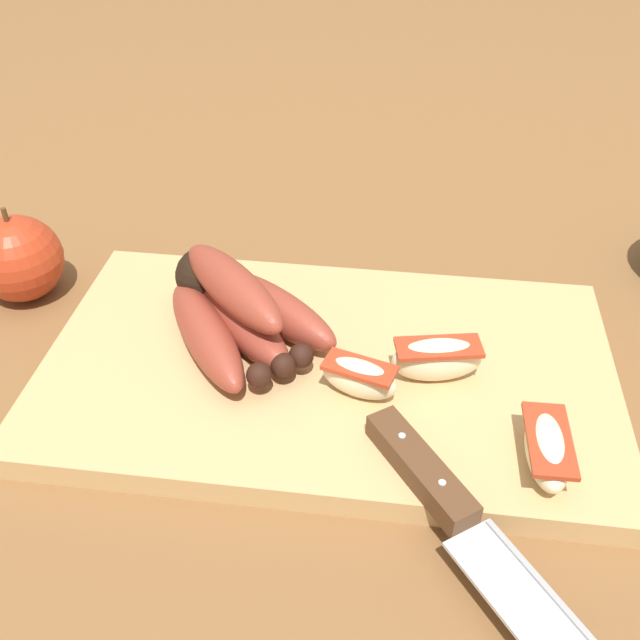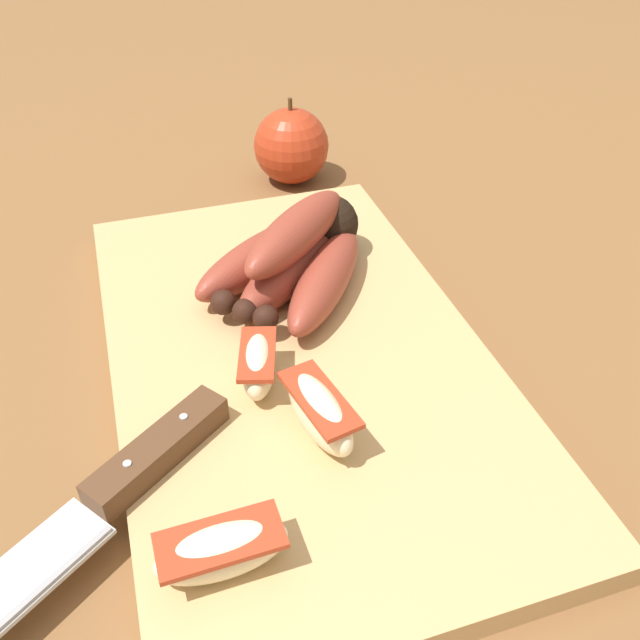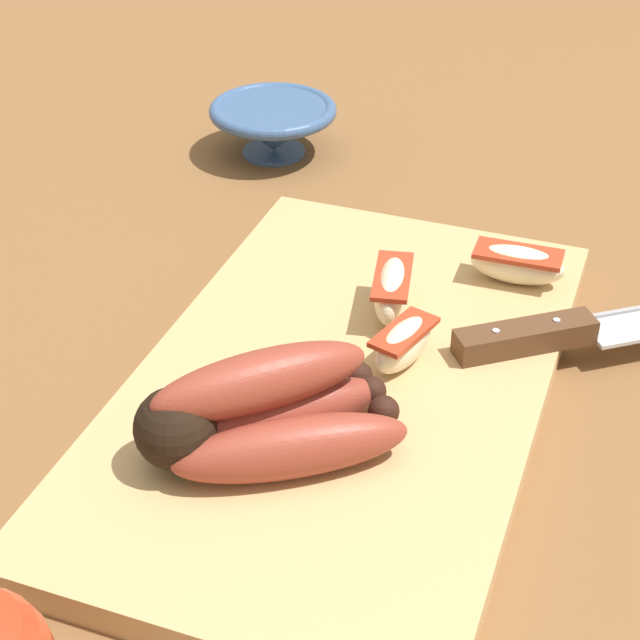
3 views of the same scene
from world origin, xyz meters
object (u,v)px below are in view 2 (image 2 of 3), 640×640
object	(u,v)px
apple_wedge_near	(320,412)
apple_wedge_far	(222,550)
banana_bunch	(297,256)
chefs_knife	(96,508)
whole_apple	(291,146)
apple_wedge_middle	(258,364)

from	to	relation	value
apple_wedge_near	apple_wedge_far	xyz separation A→B (m)	(-0.07, 0.08, -0.00)
banana_bunch	chefs_knife	distance (m)	0.25
banana_bunch	whole_apple	distance (m)	0.22
apple_wedge_near	apple_wedge_far	size ratio (longest dim) A/B	1.03
banana_bunch	apple_wedge_far	distance (m)	0.26
whole_apple	apple_wedge_far	bearing A→B (deg)	159.87
apple_wedge_far	banana_bunch	bearing A→B (deg)	-24.83
apple_wedge_far	whole_apple	xyz separation A→B (m)	(0.45, -0.16, 0.00)
apple_wedge_middle	apple_wedge_far	xyz separation A→B (m)	(-0.13, 0.05, -0.00)
banana_bunch	whole_apple	xyz separation A→B (m)	(0.21, -0.05, -0.01)
banana_bunch	apple_wedge_near	bearing A→B (deg)	168.46
apple_wedge_near	apple_wedge_far	bearing A→B (deg)	133.88
banana_bunch	apple_wedge_middle	world-z (taller)	banana_bunch
apple_wedge_far	apple_wedge_middle	bearing A→B (deg)	-21.37
banana_bunch	apple_wedge_near	size ratio (longest dim) A/B	2.26
banana_bunch	chefs_knife	xyz separation A→B (m)	(-0.18, 0.17, -0.02)
apple_wedge_middle	whole_apple	world-z (taller)	whole_apple
chefs_knife	apple_wedge_middle	size ratio (longest dim) A/B	3.93
apple_wedge_middle	apple_wedge_far	size ratio (longest dim) A/B	0.87
apple_wedge_far	apple_wedge_near	bearing A→B (deg)	-46.12
apple_wedge_middle	apple_wedge_far	bearing A→B (deg)	158.63
apple_wedge_near	apple_wedge_middle	world-z (taller)	apple_wedge_near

